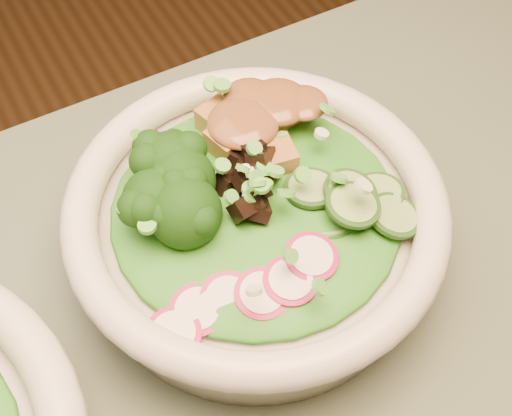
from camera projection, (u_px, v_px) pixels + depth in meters
salad_bowl at (256, 224)px, 0.52m from camera, size 0.27×0.27×0.07m
lettuce_bed at (256, 207)px, 0.50m from camera, size 0.21×0.21×0.02m
broccoli_florets at (163, 194)px, 0.49m from camera, size 0.10×0.10×0.04m
radish_slices at (258, 288)px, 0.46m from camera, size 0.12×0.08×0.02m
cucumber_slices at (352, 200)px, 0.49m from camera, size 0.09×0.09×0.04m
mushroom_heap at (256, 181)px, 0.50m from camera, size 0.09×0.09×0.04m
tofu_cubes at (260, 128)px, 0.53m from camera, size 0.11×0.09×0.04m
peanut_sauce at (260, 116)px, 0.52m from camera, size 0.07×0.06×0.02m
scallion_garnish at (256, 186)px, 0.48m from camera, size 0.19×0.19×0.02m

